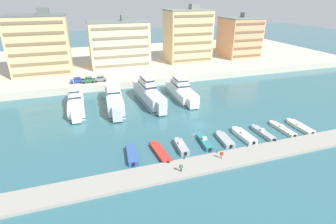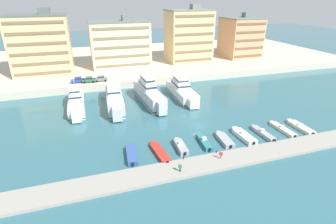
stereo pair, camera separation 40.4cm
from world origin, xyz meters
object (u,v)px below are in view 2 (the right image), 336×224
motorboat_red_left (160,152)px  motorboat_cream_right (283,129)px  motorboat_blue_far_left (132,155)px  car_grey_mid_left (101,78)px  yacht_white_center_left (182,91)px  motorboat_white_center_right (244,136)px  car_green_left (89,79)px  motorboat_grey_mid_right (263,133)px  pedestrian_mid_deck (221,154)px  pedestrian_near_edge (180,167)px  motorboat_teal_center_left (204,142)px  motorboat_cream_far_right (300,127)px  yacht_silver_left (114,99)px  motorboat_grey_center (224,140)px  yacht_white_far_left (76,101)px  motorboat_grey_mid_left (181,147)px  car_blue_far_left (78,80)px  yacht_silver_mid_left (149,93)px

motorboat_red_left → motorboat_cream_right: 28.92m
motorboat_blue_far_left → car_grey_mid_left: size_ratio=1.70×
yacht_white_center_left → motorboat_white_center_right: (3.87, -27.05, -1.57)m
motorboat_red_left → car_green_left: 44.92m
motorboat_grey_mid_right → car_grey_mid_left: (-30.55, 43.45, 2.89)m
pedestrian_mid_deck → pedestrian_near_edge: bearing=-171.0°
motorboat_red_left → motorboat_white_center_right: size_ratio=1.11×
motorboat_teal_center_left → motorboat_cream_far_right: motorboat_teal_center_left is taller
yacht_silver_left → motorboat_cream_right: (33.94, -25.92, -1.78)m
yacht_silver_left → motorboat_grey_center: 32.42m
motorboat_grey_center → car_green_left: 49.86m
motorboat_grey_mid_right → yacht_white_far_left: bearing=143.7°
motorboat_cream_far_right → pedestrian_mid_deck: 24.34m
yacht_white_far_left → motorboat_teal_center_left: bearing=-48.3°
yacht_white_far_left → motorboat_grey_mid_left: 34.03m
car_blue_far_left → car_green_left: bearing=-13.1°
yacht_white_far_left → motorboat_cream_far_right: 56.04m
motorboat_red_left → motorboat_grey_center: size_ratio=1.24×
yacht_white_center_left → motorboat_red_left: bearing=-118.4°
motorboat_cream_right → motorboat_cream_far_right: (4.59, -0.41, 0.02)m
motorboat_grey_mid_right → pedestrian_mid_deck: 14.85m
motorboat_red_left → car_green_left: size_ratio=1.95×
yacht_white_far_left → car_green_left: size_ratio=4.60×
motorboat_teal_center_left → motorboat_cream_right: (19.17, -0.18, -0.06)m
yacht_silver_mid_left → motorboat_white_center_right: size_ratio=2.84×
car_blue_far_left → car_grey_mid_left: size_ratio=1.00×
motorboat_grey_center → pedestrian_near_edge: pedestrian_near_edge is taller
yacht_white_far_left → pedestrian_near_edge: (16.43, -35.45, -0.51)m
yacht_silver_mid_left → motorboat_teal_center_left: 26.44m
pedestrian_near_edge → motorboat_cream_far_right: bearing=12.7°
motorboat_teal_center_left → car_grey_mid_left: bearing=111.4°
motorboat_teal_center_left → car_green_left: (-20.55, 42.72, 2.87)m
car_green_left → motorboat_red_left: bearing=-76.1°
motorboat_white_center_right → car_green_left: car_green_left is taller
motorboat_grey_mid_right → car_green_left: (-34.27, 43.23, 2.89)m
yacht_silver_mid_left → motorboat_grey_center: 27.95m
motorboat_white_center_right → motorboat_cream_right: bearing=0.4°
motorboat_grey_center → motorboat_cream_far_right: bearing=-0.7°
motorboat_white_center_right → yacht_silver_left: bearing=132.5°
motorboat_cream_far_right → car_grey_mid_left: size_ratio=1.86×
motorboat_blue_far_left → yacht_white_center_left: bearing=53.0°
motorboat_grey_mid_left → pedestrian_mid_deck: size_ratio=3.90×
yacht_silver_left → motorboat_grey_mid_left: yacht_silver_left is taller
motorboat_teal_center_left → motorboat_white_center_right: (9.05, -0.26, 0.04)m
pedestrian_near_edge → pedestrian_mid_deck: 8.48m
car_blue_far_left → pedestrian_mid_deck: car_blue_far_left is taller
yacht_silver_left → motorboat_white_center_right: 35.30m
motorboat_cream_far_right → yacht_silver_left: bearing=145.7°
yacht_white_center_left → car_green_left: (-25.74, 15.93, 1.26)m
motorboat_grey_center → motorboat_grey_mid_left: bearing=179.8°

